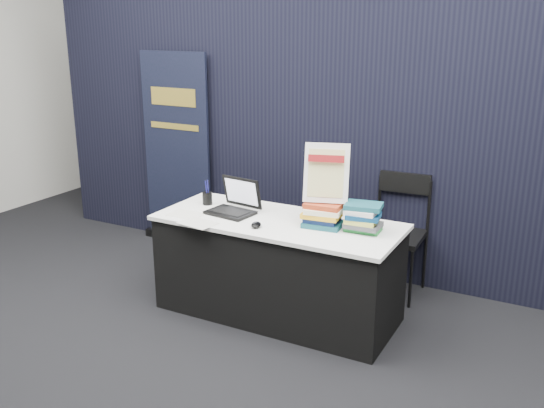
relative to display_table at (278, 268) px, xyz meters
The scene contains 15 objects.
floor 0.67m from the display_table, 90.00° to the right, with size 8.00×8.00×0.00m, color black.
wall_back 3.71m from the display_table, 90.00° to the left, with size 8.00×0.02×3.50m, color beige.
drape_partition 1.33m from the display_table, 90.00° to the left, with size 6.00×0.08×2.40m, color black.
display_table is the anchor object (origin of this frame).
laptop 0.58m from the display_table, behind, with size 0.37×0.31×0.26m.
mouse 0.45m from the display_table, 106.23° to the right, with size 0.07×0.11×0.04m, color black.
brochure_left 0.79m from the display_table, 162.70° to the right, with size 0.25×0.18×0.00m, color silver.
brochure_mid 0.69m from the display_table, 144.58° to the right, with size 0.26×0.18×0.00m, color silver.
brochure_right 0.62m from the display_table, behind, with size 0.30×0.21×0.00m, color white.
pen_cup 0.80m from the display_table, behind, with size 0.08×0.08×0.10m, color black.
book_stack_tall 0.58m from the display_table, ahead, with size 0.28×0.23×0.17m.
book_stack_short 0.78m from the display_table, ahead, with size 0.24×0.19×0.20m.
info_sign 0.83m from the display_table, 10.11° to the left, with size 0.33×0.21×0.42m.
pullup_banner 1.92m from the display_table, 149.49° to the left, with size 0.79×0.11×1.87m.
stacking_chair 1.06m from the display_table, 51.57° to the left, with size 0.45×0.45×0.96m.
Camera 1 is at (1.93, -3.15, 2.15)m, focal length 40.00 mm.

